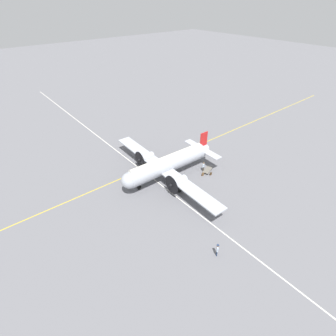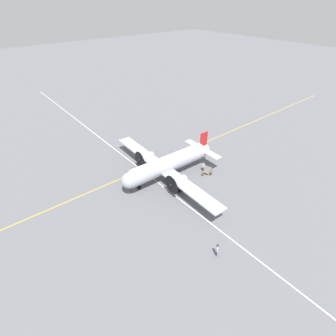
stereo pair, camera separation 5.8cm
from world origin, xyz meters
name	(u,v)px [view 2 (the right image)]	position (x,y,z in m)	size (l,w,h in m)	color
ground_plane	(168,176)	(0.00, 0.00, 0.00)	(300.00, 300.00, 0.00)	slate
apron_line_eastwest	(152,165)	(0.00, 4.42, 0.00)	(120.00, 0.16, 0.01)	gold
apron_line_northsouth	(157,182)	(-2.37, 0.00, 0.00)	(0.16, 120.00, 0.01)	silver
airliner_main	(166,165)	(-0.43, 0.01, 2.52)	(17.20, 25.71, 5.79)	#ADB2BC
crew_foreground	(217,249)	(-5.62, -15.89, 1.11)	(0.47, 0.44, 1.78)	navy
passenger_boarding	(204,166)	(5.72, -2.60, 1.09)	(0.56, 0.37, 1.74)	#473D2D
suitcase_near_door	(203,174)	(4.64, -3.54, 0.28)	(0.37, 0.19, 0.60)	brown
suitcase_upright_spare	(211,174)	(5.82, -4.28, 0.25)	(0.42, 0.14, 0.53)	#47331E
baggage_cart	(208,170)	(6.20, -3.17, 0.28)	(2.40, 1.77, 0.56)	#6B665B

